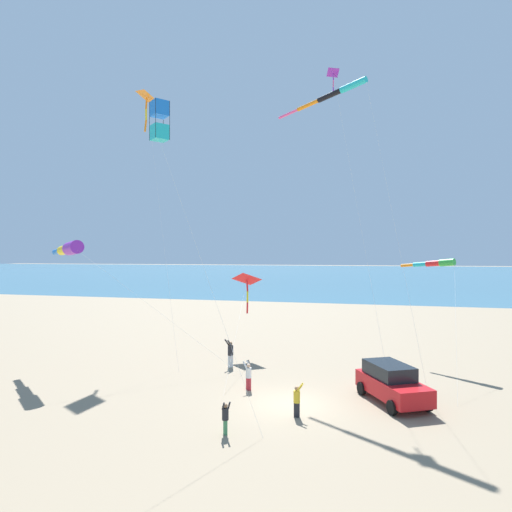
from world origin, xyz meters
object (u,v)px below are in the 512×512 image
at_px(person_child_grey_jacket, 225,416).
at_px(kite_delta_long_streamer_right, 334,75).
at_px(person_adult_flyer, 230,352).
at_px(kite_box_striped_overhead, 160,121).
at_px(kite_delta_white_trailing, 147,97).
at_px(kite_windsock_black_fish_shape, 332,95).
at_px(person_child_green_jacket, 248,374).
at_px(kite_windsock_checkered_midright, 69,249).
at_px(cooler_box, 410,386).
at_px(person_bystander_far, 297,399).
at_px(kite_delta_green_low_center, 247,280).
at_px(parked_car, 392,383).
at_px(kite_windsock_magenta_far_left, 434,263).

distance_m(person_child_grey_jacket, kite_delta_long_streamer_right, 23.33).
relative_size(person_adult_flyer, kite_box_striped_overhead, 0.13).
height_order(person_adult_flyer, kite_delta_white_trailing, kite_delta_white_trailing).
relative_size(kite_delta_long_streamer_right, kite_windsock_black_fish_shape, 1.10).
distance_m(person_child_green_jacket, kite_windsock_black_fish_shape, 18.54).
height_order(kite_windsock_black_fish_shape, kite_windsock_checkered_midright, kite_windsock_black_fish_shape).
distance_m(cooler_box, person_bystander_far, 7.56).
distance_m(person_child_green_jacket, kite_box_striped_overhead, 13.70).
height_order(kite_windsock_black_fish_shape, kite_delta_white_trailing, kite_delta_white_trailing).
distance_m(person_bystander_far, kite_delta_green_low_center, 13.90).
distance_m(kite_windsock_black_fish_shape, kite_delta_white_trailing, 16.20).
xyz_separation_m(parked_car, person_adult_flyer, (4.29, 9.80, 0.05)).
relative_size(kite_windsock_checkered_midright, kite_delta_white_trailing, 0.67).
distance_m(parked_car, kite_windsock_magenta_far_left, 11.34).
height_order(parked_car, person_child_grey_jacket, parked_car).
xyz_separation_m(cooler_box, kite_delta_long_streamer_right, (5.30, 4.43, 19.42)).
height_order(kite_box_striped_overhead, kite_delta_green_low_center, kite_box_striped_overhead).
bearing_deg(kite_delta_green_low_center, person_child_green_jacket, -163.90).
distance_m(parked_car, person_adult_flyer, 10.70).
bearing_deg(kite_delta_white_trailing, person_child_green_jacket, -131.13).
bearing_deg(person_child_grey_jacket, person_adult_flyer, 16.87).
height_order(kite_windsock_magenta_far_left, kite_delta_white_trailing, kite_delta_white_trailing).
height_order(kite_delta_long_streamer_right, kite_delta_white_trailing, kite_delta_white_trailing).
relative_size(person_adult_flyer, kite_delta_long_streamer_right, 0.09).
distance_m(kite_windsock_black_fish_shape, kite_delta_green_low_center, 14.14).
bearing_deg(kite_windsock_checkered_midright, kite_windsock_black_fish_shape, -73.21).
bearing_deg(kite_delta_white_trailing, kite_windsock_black_fish_shape, -103.87).
xyz_separation_m(parked_car, person_bystander_far, (-3.17, 4.23, -0.12)).
bearing_deg(cooler_box, kite_windsock_black_fish_shape, 47.72).
bearing_deg(person_adult_flyer, kite_delta_green_low_center, 1.04).
height_order(kite_windsock_black_fish_shape, kite_windsock_magenta_far_left, kite_windsock_black_fish_shape).
distance_m(cooler_box, kite_windsock_black_fish_shape, 18.64).
xyz_separation_m(kite_windsock_magenta_far_left, kite_delta_white_trailing, (0.93, 22.23, 13.80)).
relative_size(person_child_green_jacket, person_bystander_far, 1.02).
distance_m(person_child_grey_jacket, kite_windsock_checkered_midright, 16.39).
height_order(person_child_green_jacket, kite_windsock_checkered_midright, kite_windsock_checkered_midright).
distance_m(cooler_box, kite_delta_white_trailing, 29.59).
height_order(kite_delta_green_low_center, kite_delta_white_trailing, kite_delta_white_trailing).
bearing_deg(person_child_green_jacket, person_bystander_far, -135.31).
xyz_separation_m(kite_windsock_checkered_midright, kite_windsock_magenta_far_left, (7.82, -23.02, -0.96)).
distance_m(parked_car, kite_delta_white_trailing, 29.07).
bearing_deg(person_child_grey_jacket, kite_windsock_magenta_far_left, -33.76).
bearing_deg(kite_windsock_black_fish_shape, kite_windsock_checkered_midright, 106.79).
bearing_deg(person_adult_flyer, parked_car, -113.67).
relative_size(person_child_grey_jacket, kite_delta_long_streamer_right, 0.07).
relative_size(person_child_grey_jacket, person_bystander_far, 0.91).
xyz_separation_m(person_child_green_jacket, kite_windsock_checkered_midright, (1.36, 12.37, 6.84)).
xyz_separation_m(person_adult_flyer, person_child_green_jacket, (-4.28, -2.41, -0.15)).
bearing_deg(person_bystander_far, person_adult_flyer, 36.71).
relative_size(kite_delta_long_streamer_right, kite_box_striped_overhead, 1.39).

